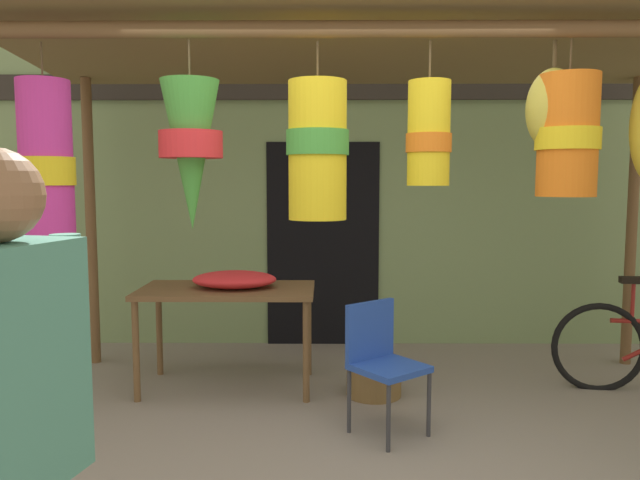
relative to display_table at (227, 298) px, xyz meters
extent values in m
plane|color=gray|center=(0.83, -1.22, -0.71)|extent=(30.00, 30.00, 0.00)
cube|color=#7A9360|center=(0.83, 1.43, 1.32)|extent=(10.25, 0.25, 4.06)
cube|color=#2D2823|center=(0.83, 1.28, 1.81)|extent=(9.23, 0.04, 0.24)
cube|color=black|center=(0.74, 1.29, 0.29)|extent=(1.10, 0.03, 2.00)
cylinder|color=brown|center=(-1.30, 0.66, 0.54)|extent=(0.09, 0.09, 2.51)
cylinder|color=brown|center=(3.45, 0.66, 0.54)|extent=(0.09, 0.09, 2.51)
cylinder|color=brown|center=(1.08, -1.01, 1.80)|extent=(4.95, 0.10, 0.10)
cylinder|color=brown|center=(1.08, 0.66, 1.95)|extent=(4.95, 0.10, 0.10)
cube|color=olive|center=(1.08, -0.18, 1.92)|extent=(5.25, 2.17, 0.28)
cylinder|color=brown|center=(-0.95, -0.92, 1.64)|extent=(0.01, 0.01, 0.22)
cylinder|color=#D13399|center=(-0.95, -0.92, 1.04)|extent=(0.31, 0.31, 0.96)
cylinder|color=yellow|center=(-0.95, -0.92, 0.97)|extent=(0.34, 0.34, 0.17)
cylinder|color=brown|center=(-0.05, -0.98, 1.63)|extent=(0.01, 0.01, 0.23)
cone|color=green|center=(-0.05, -0.98, 1.07)|extent=(0.35, 0.35, 0.90)
cylinder|color=red|center=(-0.05, -0.98, 1.13)|extent=(0.38, 0.38, 0.16)
cylinder|color=brown|center=(0.72, -0.92, 1.63)|extent=(0.01, 0.01, 0.23)
cylinder|color=yellow|center=(0.72, -0.92, 1.10)|extent=(0.36, 0.36, 0.84)
cylinder|color=green|center=(0.72, -0.92, 1.15)|extent=(0.38, 0.38, 0.15)
cylinder|color=brown|center=(1.39, -0.95, 1.63)|extent=(0.01, 0.01, 0.24)
cylinder|color=yellow|center=(1.39, -0.95, 1.20)|extent=(0.25, 0.25, 0.63)
cylinder|color=orange|center=(1.39, -0.95, 1.14)|extent=(0.28, 0.28, 0.11)
cylinder|color=brown|center=(2.21, -0.98, 1.65)|extent=(0.01, 0.01, 0.20)
cylinder|color=orange|center=(2.21, -0.98, 1.18)|extent=(0.35, 0.35, 0.72)
cylinder|color=yellow|center=(2.21, -0.98, 1.16)|extent=(0.38, 0.38, 0.13)
cylinder|color=#4C3D23|center=(2.13, -0.94, 1.67)|extent=(0.02, 0.02, 0.16)
ellipsoid|color=gold|center=(2.13, -0.94, 1.34)|extent=(0.32, 0.27, 0.49)
cube|color=brown|center=(0.00, 0.00, 0.06)|extent=(1.35, 0.73, 0.04)
cylinder|color=brown|center=(-0.63, -0.32, -0.33)|extent=(0.05, 0.05, 0.76)
cylinder|color=brown|center=(0.63, -0.32, -0.33)|extent=(0.05, 0.05, 0.76)
cylinder|color=brown|center=(-0.63, 0.32, -0.33)|extent=(0.05, 0.05, 0.76)
cylinder|color=brown|center=(0.63, 0.32, -0.33)|extent=(0.05, 0.05, 0.76)
ellipsoid|color=red|center=(0.06, 0.00, 0.15)|extent=(0.65, 0.46, 0.13)
ellipsoid|color=yellow|center=(0.16, -0.05, 0.16)|extent=(0.29, 0.23, 0.09)
cube|color=#2347A8|center=(1.17, -0.89, -0.27)|extent=(0.56, 0.56, 0.04)
cube|color=#2347A8|center=(1.06, -0.75, -0.07)|extent=(0.33, 0.28, 0.40)
cylinder|color=#333338|center=(1.14, -1.14, -0.49)|extent=(0.03, 0.03, 0.44)
cylinder|color=#333338|center=(1.42, -0.92, -0.49)|extent=(0.03, 0.03, 0.44)
cylinder|color=#333338|center=(0.92, -0.86, -0.49)|extent=(0.03, 0.03, 0.44)
cylinder|color=#333338|center=(1.20, -0.63, -0.49)|extent=(0.03, 0.03, 0.44)
cylinder|color=brown|center=(1.14, -0.17, -0.59)|extent=(0.42, 0.42, 0.24)
torus|color=black|center=(2.90, -0.02, -0.38)|extent=(0.71, 0.15, 0.71)
cylinder|color=maroon|center=(3.13, -0.05, 0.00)|extent=(0.03, 0.03, 0.30)
cube|color=black|center=(3.13, -0.05, 0.16)|extent=(0.21, 0.11, 0.05)
cube|color=#4C8E7A|center=(-0.04, -3.20, 0.45)|extent=(0.31, 0.44, 0.63)
cylinder|color=#4C8E7A|center=(0.02, -2.95, 0.48)|extent=(0.08, 0.08, 0.57)
camera|label=1|loc=(0.76, -4.67, 0.92)|focal=34.15mm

